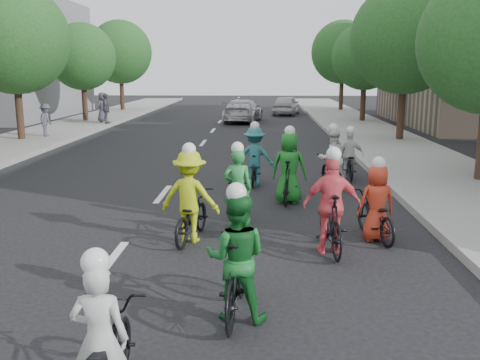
# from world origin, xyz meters

# --- Properties ---
(ground) EXTENTS (120.00, 120.00, 0.00)m
(ground) POSITION_xyz_m (0.00, 0.00, 0.00)
(ground) COLOR black
(ground) RESTS_ON ground
(curb_left) EXTENTS (0.18, 80.00, 0.18)m
(curb_left) POSITION_xyz_m (-6.05, 10.00, 0.09)
(curb_left) COLOR #999993
(curb_left) RESTS_ON ground
(sidewalk_right) EXTENTS (4.00, 80.00, 0.15)m
(sidewalk_right) POSITION_xyz_m (8.00, 10.00, 0.07)
(sidewalk_right) COLOR gray
(sidewalk_right) RESTS_ON ground
(curb_right) EXTENTS (0.18, 80.00, 0.18)m
(curb_right) POSITION_xyz_m (6.05, 10.00, 0.09)
(curb_right) COLOR #999993
(curb_right) RESTS_ON ground
(tree_l_3) EXTENTS (4.80, 4.80, 6.93)m
(tree_l_3) POSITION_xyz_m (-8.20, 15.00, 4.52)
(tree_l_3) COLOR black
(tree_l_3) RESTS_ON ground
(tree_l_4) EXTENTS (4.00, 4.00, 5.97)m
(tree_l_4) POSITION_xyz_m (-8.20, 24.00, 3.96)
(tree_l_4) COLOR black
(tree_l_4) RESTS_ON ground
(tree_l_5) EXTENTS (4.80, 4.80, 6.93)m
(tree_l_5) POSITION_xyz_m (-8.20, 33.00, 4.52)
(tree_l_5) COLOR black
(tree_l_5) RESTS_ON ground
(tree_r_1) EXTENTS (4.80, 4.80, 6.93)m
(tree_r_1) POSITION_xyz_m (8.80, 15.60, 4.52)
(tree_r_1) COLOR black
(tree_r_1) RESTS_ON ground
(tree_r_2) EXTENTS (4.00, 4.00, 5.97)m
(tree_r_2) POSITION_xyz_m (8.80, 24.60, 3.96)
(tree_r_2) COLOR black
(tree_r_2) RESTS_ON ground
(tree_r_3) EXTENTS (4.80, 4.80, 6.93)m
(tree_r_3) POSITION_xyz_m (8.80, 33.60, 4.52)
(tree_r_3) COLOR black
(tree_r_3) RESTS_ON ground
(cyclist_0) EXTENTS (0.65, 1.82, 1.64)m
(cyclist_0) POSITION_xyz_m (1.06, -3.97, 0.54)
(cyclist_0) COLOR black
(cyclist_0) RESTS_ON ground
(cyclist_1) EXTENTS (0.87, 1.88, 1.82)m
(cyclist_1) POSITION_xyz_m (2.24, -1.99, 0.69)
(cyclist_1) COLOR black
(cyclist_1) RESTS_ON ground
(cyclist_2) EXTENTS (1.23, 1.85, 1.89)m
(cyclist_2) POSITION_xyz_m (1.23, 1.18, 0.70)
(cyclist_2) COLOR black
(cyclist_2) RESTS_ON ground
(cyclist_3) EXTENTS (1.06, 1.87, 1.91)m
(cyclist_3) POSITION_xyz_m (3.80, 0.63, 0.70)
(cyclist_3) COLOR black
(cyclist_3) RESTS_ON ground
(cyclist_4) EXTENTS (0.93, 1.79, 1.62)m
(cyclist_4) POSITION_xyz_m (4.75, 1.42, 0.56)
(cyclist_4) COLOR black
(cyclist_4) RESTS_ON ground
(cyclist_5) EXTENTS (0.61, 1.53, 1.78)m
(cyclist_5) POSITION_xyz_m (2.08, 2.18, 0.61)
(cyclist_5) COLOR black
(cyclist_5) RESTS_ON ground
(cyclist_6) EXTENTS (0.90, 1.76, 1.78)m
(cyclist_6) POSITION_xyz_m (4.51, 6.01, 0.63)
(cyclist_6) COLOR black
(cyclist_6) RESTS_ON ground
(cyclist_7) EXTENTS (1.12, 1.53, 1.81)m
(cyclist_7) POSITION_xyz_m (2.39, 6.15, 0.71)
(cyclist_7) COLOR black
(cyclist_7) RESTS_ON ground
(cyclist_8) EXTENTS (0.85, 1.82, 1.58)m
(cyclist_8) POSITION_xyz_m (5.20, 7.34, 0.55)
(cyclist_8) COLOR black
(cyclist_8) RESTS_ON ground
(cyclist_9) EXTENTS (0.93, 1.85, 1.89)m
(cyclist_9) POSITION_xyz_m (3.24, 4.29, 0.70)
(cyclist_9) COLOR black
(cyclist_9) RESTS_ON ground
(follow_car_lead) EXTENTS (2.63, 5.07, 1.41)m
(follow_car_lead) POSITION_xyz_m (1.46, 24.82, 0.70)
(follow_car_lead) COLOR silver
(follow_car_lead) RESTS_ON ground
(follow_car_trail) EXTENTS (2.43, 4.32, 1.39)m
(follow_car_trail) POSITION_xyz_m (4.42, 30.46, 0.69)
(follow_car_trail) COLOR silver
(follow_car_trail) RESTS_ON ground
(spectator_0) EXTENTS (0.58, 0.99, 1.52)m
(spectator_0) POSITION_xyz_m (-7.44, 15.99, 0.91)
(spectator_0) COLOR #4D4C59
(spectator_0) RESTS_ON sidewalk_left
(spectator_1) EXTENTS (0.57, 1.07, 1.74)m
(spectator_1) POSITION_xyz_m (-6.30, 21.92, 1.02)
(spectator_1) COLOR #51515E
(spectator_1) RESTS_ON sidewalk_left
(spectator_2) EXTENTS (0.87, 1.01, 1.76)m
(spectator_2) POSITION_xyz_m (-6.75, 22.81, 1.03)
(spectator_2) COLOR #484652
(spectator_2) RESTS_ON sidewalk_left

